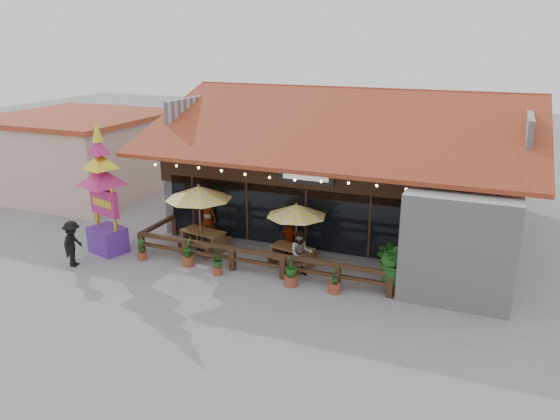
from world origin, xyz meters
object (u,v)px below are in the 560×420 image
at_px(pedestrian, 73,244).
at_px(thai_sign_tower, 102,180).
at_px(picnic_table_right, 292,253).
at_px(umbrella_left, 199,193).
at_px(tropical_plant, 396,261).
at_px(picnic_table_left, 203,237).
at_px(umbrella_right, 297,211).

bearing_deg(pedestrian, thai_sign_tower, -26.25).
relative_size(picnic_table_right, pedestrian, 1.07).
relative_size(umbrella_left, tropical_plant, 1.46).
relative_size(picnic_table_left, pedestrian, 1.13).
xyz_separation_m(umbrella_left, thai_sign_tower, (-3.41, -1.41, 0.52)).
bearing_deg(pedestrian, umbrella_left, -67.03).
distance_m(umbrella_left, picnic_table_right, 4.33).
xyz_separation_m(umbrella_left, picnic_table_left, (0.03, 0.13, -1.87)).
bearing_deg(thai_sign_tower, picnic_table_right, 11.20).
bearing_deg(umbrella_right, umbrella_left, -175.19).
relative_size(picnic_table_left, tropical_plant, 0.98).
xyz_separation_m(thai_sign_tower, tropical_plant, (11.26, 0.65, -1.79)).
distance_m(picnic_table_right, pedestrian, 8.17).
distance_m(picnic_table_left, thai_sign_tower, 4.47).
distance_m(umbrella_right, tropical_plant, 4.18).
bearing_deg(umbrella_left, picnic_table_left, 76.64).
relative_size(tropical_plant, pedestrian, 1.16).
bearing_deg(picnic_table_right, thai_sign_tower, -168.80).
bearing_deg(umbrella_left, picnic_table_right, 0.45).
distance_m(umbrella_left, umbrella_right, 3.95).
bearing_deg(tropical_plant, picnic_table_right, 168.71).
bearing_deg(pedestrian, umbrella_right, -82.51).
height_order(umbrella_left, tropical_plant, umbrella_left).
bearing_deg(umbrella_right, picnic_table_left, -177.12).
height_order(picnic_table_left, pedestrian, pedestrian).
distance_m(tropical_plant, pedestrian, 11.76).
relative_size(picnic_table_left, thai_sign_tower, 0.36).
xyz_separation_m(picnic_table_left, tropical_plant, (7.81, -0.90, 0.60)).
height_order(umbrella_right, thai_sign_tower, thai_sign_tower).
bearing_deg(picnic_table_left, picnic_table_right, -1.55).
height_order(picnic_table_left, thai_sign_tower, thai_sign_tower).
relative_size(picnic_table_right, thai_sign_tower, 0.34).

